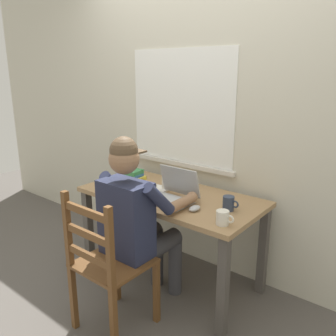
{
  "coord_description": "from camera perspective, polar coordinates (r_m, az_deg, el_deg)",
  "views": [
    {
      "loc": [
        1.55,
        -1.96,
        1.64
      ],
      "look_at": [
        0.02,
        -0.05,
        0.95
      ],
      "focal_mm": 37.37,
      "sensor_mm": 36.0,
      "label": 1
    }
  ],
  "objects": [
    {
      "name": "ground_plane",
      "position": [
        2.99,
        0.39,
        -17.49
      ],
      "size": [
        8.0,
        8.0,
        0.0
      ],
      "primitive_type": "plane",
      "color": "#56514C"
    },
    {
      "name": "back_wall",
      "position": [
        2.87,
        5.7,
        8.87
      ],
      "size": [
        6.0,
        0.08,
        2.6
      ],
      "color": "beige",
      "rests_on": "ground"
    },
    {
      "name": "desk",
      "position": [
        2.7,
        0.41,
        -6.3
      ],
      "size": [
        1.39,
        0.68,
        0.73
      ],
      "color": "#9E7A51",
      "rests_on": "ground"
    },
    {
      "name": "seated_person",
      "position": [
        2.35,
        -4.96,
        -8.04
      ],
      "size": [
        0.5,
        0.6,
        1.25
      ],
      "color": "#232842",
      "rests_on": "ground"
    },
    {
      "name": "wooden_chair",
      "position": [
        2.28,
        -9.87,
        -15.33
      ],
      "size": [
        0.42,
        0.42,
        0.95
      ],
      "color": "brown",
      "rests_on": "ground"
    },
    {
      "name": "laptop",
      "position": [
        2.53,
        0.7,
        -4.09
      ],
      "size": [
        0.33,
        0.29,
        0.23
      ],
      "color": "#ADAFB2",
      "rests_on": "desk"
    },
    {
      "name": "computer_mouse",
      "position": [
        2.36,
        4.35,
        -6.58
      ],
      "size": [
        0.06,
        0.1,
        0.03
      ],
      "primitive_type": "ellipsoid",
      "color": "#ADAFB2",
      "rests_on": "desk"
    },
    {
      "name": "coffee_mug_white",
      "position": [
        2.75,
        -0.18,
        -2.52
      ],
      "size": [
        0.11,
        0.08,
        0.1
      ],
      "color": "silver",
      "rests_on": "desk"
    },
    {
      "name": "coffee_mug_dark",
      "position": [
        2.38,
        9.87,
        -5.7
      ],
      "size": [
        0.12,
        0.08,
        0.1
      ],
      "color": "#2D384C",
      "rests_on": "desk"
    },
    {
      "name": "coffee_mug_spare",
      "position": [
        2.17,
        8.95,
        -8.02
      ],
      "size": [
        0.12,
        0.08,
        0.09
      ],
      "color": "silver",
      "rests_on": "desk"
    },
    {
      "name": "book_stack_main",
      "position": [
        3.02,
        -5.71,
        -1.13
      ],
      "size": [
        0.19,
        0.15,
        0.08
      ],
      "color": "gold",
      "rests_on": "desk"
    },
    {
      "name": "paper_pile_near_laptop",
      "position": [
        2.75,
        -2.14,
        -3.5
      ],
      "size": [
        0.22,
        0.22,
        0.01
      ],
      "primitive_type": "cube",
      "rotation": [
        0.0,
        0.0,
        0.15
      ],
      "color": "white",
      "rests_on": "desk"
    }
  ]
}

